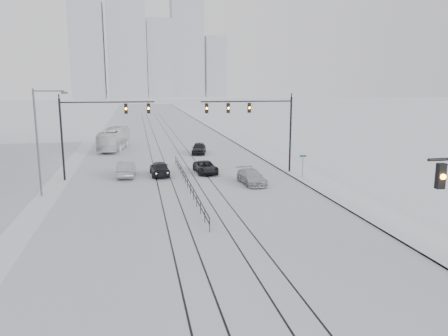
# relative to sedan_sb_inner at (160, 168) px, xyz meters

# --- Properties ---
(road) EXTENTS (22.00, 260.00, 0.02)m
(road) POSITION_rel_sedan_sb_inner_xyz_m (2.16, 23.77, -0.76)
(road) COLOR silver
(road) RESTS_ON ground
(sidewalk_east) EXTENTS (5.00, 260.00, 0.16)m
(sidewalk_east) POSITION_rel_sedan_sb_inner_xyz_m (15.66, 23.77, -0.69)
(sidewalk_east) COLOR white
(sidewalk_east) RESTS_ON ground
(curb) EXTENTS (0.10, 260.00, 0.12)m
(curb) POSITION_rel_sedan_sb_inner_xyz_m (13.21, 23.77, -0.71)
(curb) COLOR gray
(curb) RESTS_ON ground
(tram_rails) EXTENTS (5.30, 180.00, 0.01)m
(tram_rails) POSITION_rel_sedan_sb_inner_xyz_m (2.16, 3.77, -0.75)
(tram_rails) COLOR black
(tram_rails) RESTS_ON ground
(skyline) EXTENTS (96.00, 48.00, 72.00)m
(skyline) POSITION_rel_sedan_sb_inner_xyz_m (7.18, 237.40, 29.88)
(skyline) COLOR #ACB0BC
(skyline) RESTS_ON ground
(traffic_mast_ne) EXTENTS (9.60, 0.37, 8.00)m
(traffic_mast_ne) POSITION_rel_sedan_sb_inner_xyz_m (10.31, -1.23, 4.99)
(traffic_mast_ne) COLOR black
(traffic_mast_ne) RESTS_ON ground
(traffic_mast_nw) EXTENTS (9.10, 0.37, 8.00)m
(traffic_mast_nw) POSITION_rel_sedan_sb_inner_xyz_m (-6.36, -0.23, 4.80)
(traffic_mast_nw) COLOR black
(traffic_mast_nw) RESTS_ON ground
(street_light_west) EXTENTS (2.73, 0.25, 9.00)m
(street_light_west) POSITION_rel_sedan_sb_inner_xyz_m (-10.04, -6.23, 4.44)
(street_light_west) COLOR #595B60
(street_light_west) RESTS_ON ground
(median_fence) EXTENTS (0.06, 24.00, 1.00)m
(median_fence) POSITION_rel_sedan_sb_inner_xyz_m (2.16, -6.23, -0.24)
(median_fence) COLOR black
(median_fence) RESTS_ON ground
(street_sign) EXTENTS (0.70, 0.06, 2.40)m
(street_sign) POSITION_rel_sedan_sb_inner_xyz_m (13.96, -4.23, 0.83)
(street_sign) COLOR #595B60
(street_sign) RESTS_ON ground
(sedan_sb_inner) EXTENTS (2.03, 4.61, 1.54)m
(sedan_sb_inner) POSITION_rel_sedan_sb_inner_xyz_m (0.00, 0.00, 0.00)
(sedan_sb_inner) COLOR black
(sedan_sb_inner) RESTS_ON ground
(sedan_sb_outer) EXTENTS (1.87, 4.80, 1.56)m
(sedan_sb_outer) POSITION_rel_sedan_sb_inner_xyz_m (-3.38, 0.20, 0.01)
(sedan_sb_outer) COLOR #989A9F
(sedan_sb_outer) RESTS_ON ground
(sedan_nb_front) EXTENTS (2.35, 4.64, 1.26)m
(sedan_nb_front) POSITION_rel_sedan_sb_inner_xyz_m (4.85, 0.33, -0.14)
(sedan_nb_front) COLOR black
(sedan_nb_front) RESTS_ON ground
(sedan_nb_right) EXTENTS (2.28, 4.80, 1.35)m
(sedan_nb_right) POSITION_rel_sedan_sb_inner_xyz_m (8.31, -5.58, -0.09)
(sedan_nb_right) COLOR #B0B4B8
(sedan_nb_right) RESTS_ON ground
(sedan_nb_far) EXTENTS (2.64, 4.72, 1.52)m
(sedan_nb_far) POSITION_rel_sedan_sb_inner_xyz_m (5.99, 13.26, -0.01)
(sedan_nb_far) COLOR black
(sedan_nb_far) RESTS_ON ground
(box_truck) EXTENTS (4.38, 11.06, 3.00)m
(box_truck) POSITION_rel_sedan_sb_inner_xyz_m (-5.34, 19.47, 0.73)
(box_truck) COLOR white
(box_truck) RESTS_ON ground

